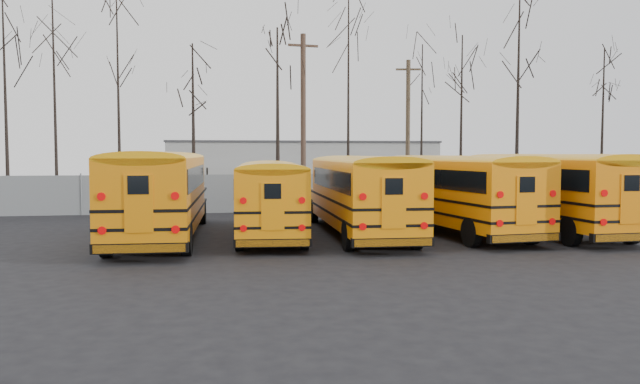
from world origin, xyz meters
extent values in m
plane|color=black|center=(0.00, 0.00, 0.00)|extent=(120.00, 120.00, 0.00)
cube|color=gray|center=(0.00, 12.00, 1.00)|extent=(40.00, 0.04, 2.00)
cube|color=#B5B6B0|center=(2.00, 32.00, 2.00)|extent=(22.00, 8.00, 4.00)
cylinder|color=black|center=(-8.63, -1.63, 0.52)|extent=(0.33, 1.05, 1.04)
cylinder|color=black|center=(-6.29, -1.72, 0.52)|extent=(0.33, 1.05, 1.04)
cylinder|color=black|center=(-8.29, 7.06, 0.52)|extent=(0.33, 1.05, 1.04)
cylinder|color=black|center=(-5.95, 6.97, 0.52)|extent=(0.33, 1.05, 1.04)
cube|color=orange|center=(-7.33, 1.69, 1.73)|extent=(2.96, 9.72, 2.43)
cube|color=orange|center=(-7.11, 7.38, 1.04)|extent=(2.40, 1.85, 1.04)
cube|color=black|center=(-7.34, 1.48, 2.28)|extent=(2.96, 8.69, 0.72)
cube|color=black|center=(-7.30, 2.57, 0.98)|extent=(3.07, 11.50, 0.09)
cube|color=black|center=(-7.30, 2.57, 1.50)|extent=(3.07, 11.50, 0.09)
cube|color=black|center=(-7.52, -3.02, 0.47)|extent=(2.66, 0.33, 0.29)
cube|color=black|center=(-7.08, 8.21, 0.47)|extent=(2.49, 0.30, 0.27)
cube|color=orange|center=(-7.52, -3.13, 1.71)|extent=(0.78, 0.07, 1.60)
cylinder|color=#B20505|center=(-8.50, -3.10, 0.98)|extent=(0.23, 0.05, 0.23)
cylinder|color=#B20505|center=(-6.54, -3.18, 0.98)|extent=(0.23, 0.05, 0.23)
cylinder|color=#B20505|center=(-8.50, -3.10, 1.92)|extent=(0.23, 0.05, 0.23)
cylinder|color=#B20505|center=(-6.54, -3.18, 1.92)|extent=(0.23, 0.05, 0.23)
cylinder|color=black|center=(-4.69, -1.00, 0.46)|extent=(0.33, 0.93, 0.92)
cylinder|color=black|center=(-2.62, -1.16, 0.46)|extent=(0.33, 0.93, 0.92)
cylinder|color=black|center=(-4.10, 6.67, 0.46)|extent=(0.33, 0.93, 0.92)
cylinder|color=black|center=(-2.04, 6.51, 0.46)|extent=(0.33, 0.93, 0.92)
cube|color=orange|center=(-3.43, 1.88, 1.53)|extent=(2.93, 8.66, 2.15)
cube|color=orange|center=(-3.05, 6.91, 0.92)|extent=(2.17, 1.71, 0.92)
cube|color=black|center=(-3.44, 1.70, 2.01)|extent=(2.90, 7.75, 0.64)
cube|color=black|center=(-3.37, 2.66, 0.87)|extent=(3.08, 10.24, 0.08)
cube|color=black|center=(-3.37, 2.66, 1.33)|extent=(3.08, 10.24, 0.08)
cube|color=black|center=(-3.75, -2.27, 0.41)|extent=(2.35, 0.38, 0.26)
cube|color=black|center=(-2.99, 7.64, 0.41)|extent=(2.20, 0.35, 0.24)
cube|color=orange|center=(-3.75, -2.37, 1.51)|extent=(0.69, 0.09, 1.42)
cylinder|color=#B20505|center=(-4.62, -2.31, 0.87)|extent=(0.20, 0.05, 0.20)
cylinder|color=#B20505|center=(-2.89, -2.44, 0.87)|extent=(0.20, 0.05, 0.20)
cylinder|color=#B20505|center=(-4.62, -2.31, 1.69)|extent=(0.20, 0.05, 0.20)
cylinder|color=#B20505|center=(-2.89, -2.44, 1.69)|extent=(0.20, 0.05, 0.20)
cylinder|color=black|center=(-1.30, -1.64, 0.49)|extent=(0.31, 0.99, 0.98)
cylinder|color=black|center=(0.93, -1.72, 0.49)|extent=(0.31, 0.99, 0.98)
cylinder|color=black|center=(-1.03, 6.62, 0.49)|extent=(0.31, 0.99, 0.98)
cylinder|color=black|center=(1.19, 6.55, 0.49)|extent=(0.31, 0.99, 0.98)
cube|color=orange|center=(-0.08, 1.52, 1.65)|extent=(2.75, 9.23, 2.31)
cube|color=orange|center=(0.09, 6.93, 0.98)|extent=(2.27, 1.74, 0.98)
cube|color=black|center=(-0.09, 1.32, 2.17)|extent=(2.76, 8.25, 0.69)
cube|color=black|center=(-0.06, 2.36, 0.94)|extent=(2.84, 10.93, 0.09)
cube|color=black|center=(-0.06, 2.36, 1.43)|extent=(2.84, 10.93, 0.09)
cube|color=black|center=(-0.23, -2.96, 0.44)|extent=(2.53, 0.30, 0.28)
cube|color=black|center=(0.12, 7.72, 0.44)|extent=(2.37, 0.27, 0.26)
cube|color=orange|center=(-0.23, -3.07, 1.62)|extent=(0.74, 0.06, 1.53)
cylinder|color=#B20505|center=(-1.16, -3.05, 0.94)|extent=(0.22, 0.05, 0.22)
cylinder|color=#B20505|center=(0.71, -3.11, 0.94)|extent=(0.22, 0.05, 0.22)
cylinder|color=#B20505|center=(-1.16, -3.05, 1.82)|extent=(0.22, 0.05, 0.22)
cylinder|color=#B20505|center=(0.71, -3.11, 1.82)|extent=(0.22, 0.05, 0.22)
cylinder|color=black|center=(2.88, -1.56, 0.49)|extent=(0.38, 1.01, 0.99)
cylinder|color=black|center=(5.10, -1.33, 0.49)|extent=(0.38, 1.01, 0.99)
cylinder|color=black|center=(2.04, 6.69, 0.49)|extent=(0.38, 1.01, 0.99)
cylinder|color=black|center=(4.26, 6.92, 0.49)|extent=(0.38, 1.01, 0.99)
cube|color=orange|center=(3.67, 1.75, 1.65)|extent=(3.39, 9.39, 2.32)
cube|color=orange|center=(3.12, 7.15, 0.99)|extent=(2.38, 1.90, 0.99)
cube|color=black|center=(3.69, 1.55, 2.17)|extent=(3.33, 8.41, 0.69)
cube|color=black|center=(3.58, 2.58, 0.94)|extent=(3.59, 11.08, 0.09)
cube|color=black|center=(3.58, 2.58, 1.43)|extent=(3.59, 11.08, 0.09)
cube|color=black|center=(4.12, -2.72, 0.44)|extent=(2.54, 0.47, 0.28)
cube|color=black|center=(3.04, 7.93, 0.44)|extent=(2.38, 0.44, 0.26)
cube|color=orange|center=(4.14, -2.83, 1.63)|extent=(0.74, 0.11, 1.53)
cylinder|color=#B20505|center=(3.20, -2.94, 0.94)|extent=(0.22, 0.06, 0.22)
cylinder|color=#B20505|center=(5.07, -2.75, 0.94)|extent=(0.22, 0.06, 0.22)
cylinder|color=#B20505|center=(3.20, -2.94, 1.83)|extent=(0.22, 0.06, 0.22)
cylinder|color=#B20505|center=(5.07, -2.75, 1.83)|extent=(0.22, 0.06, 0.22)
cylinder|color=black|center=(6.22, -1.92, 0.50)|extent=(0.32, 1.02, 1.01)
cylinder|color=black|center=(8.49, -1.84, 0.50)|extent=(0.32, 1.02, 1.01)
cylinder|color=black|center=(5.93, 6.53, 0.50)|extent=(0.32, 1.02, 1.01)
cylinder|color=black|center=(8.21, 6.61, 0.50)|extent=(0.32, 1.02, 1.01)
cube|color=orange|center=(7.25, 1.39, 1.69)|extent=(2.84, 9.44, 2.37)
cube|color=orange|center=(7.06, 6.92, 1.01)|extent=(2.32, 1.79, 1.01)
cube|color=black|center=(7.25, 1.19, 2.21)|extent=(2.84, 8.44, 0.70)
cube|color=black|center=(7.22, 2.24, 0.96)|extent=(2.92, 11.17, 0.09)
cube|color=black|center=(7.22, 2.24, 1.46)|extent=(2.92, 11.17, 0.09)
cube|color=black|center=(7.40, -3.19, 0.45)|extent=(2.58, 0.31, 0.28)
cube|color=black|center=(7.03, 7.73, 0.45)|extent=(2.42, 0.28, 0.26)
cube|color=orange|center=(7.41, -3.30, 1.66)|extent=(0.76, 0.07, 1.56)
cylinder|color=#B20505|center=(6.45, -3.34, 0.96)|extent=(0.22, 0.05, 0.22)
cylinder|color=#B20505|center=(6.45, -3.34, 1.86)|extent=(0.22, 0.05, 0.22)
cylinder|color=#4A3529|center=(-0.27, 15.05, 4.97)|extent=(0.31, 0.31, 9.95)
cube|color=#4A3529|center=(-0.27, 15.05, 9.28)|extent=(1.77, 0.35, 0.13)
cylinder|color=brown|center=(7.29, 18.94, 4.61)|extent=(0.29, 0.29, 9.23)
cube|color=brown|center=(7.29, 18.94, 8.61)|extent=(1.64, 0.42, 0.12)
cone|color=black|center=(-16.88, 16.89, 6.12)|extent=(0.26, 0.26, 12.24)
cone|color=black|center=(-13.77, 14.72, 6.33)|extent=(0.26, 0.26, 12.67)
cone|color=black|center=(-10.46, 14.50, 5.70)|extent=(0.26, 0.26, 11.40)
cone|color=black|center=(-6.57, 17.30, 4.80)|extent=(0.26, 0.26, 9.61)
cone|color=black|center=(-1.85, 14.15, 5.04)|extent=(0.26, 0.26, 10.08)
cone|color=black|center=(2.28, 14.51, 6.29)|extent=(0.26, 0.26, 12.57)
cone|color=black|center=(7.18, 15.89, 4.86)|extent=(0.26, 0.26, 9.72)
cone|color=black|center=(9.70, 15.78, 5.17)|extent=(0.26, 0.26, 10.34)
cone|color=black|center=(13.20, 15.35, 6.34)|extent=(0.26, 0.26, 12.67)
cone|color=black|center=(18.45, 14.51, 4.80)|extent=(0.26, 0.26, 9.60)
camera|label=1|loc=(-5.54, -20.79, 3.08)|focal=35.00mm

